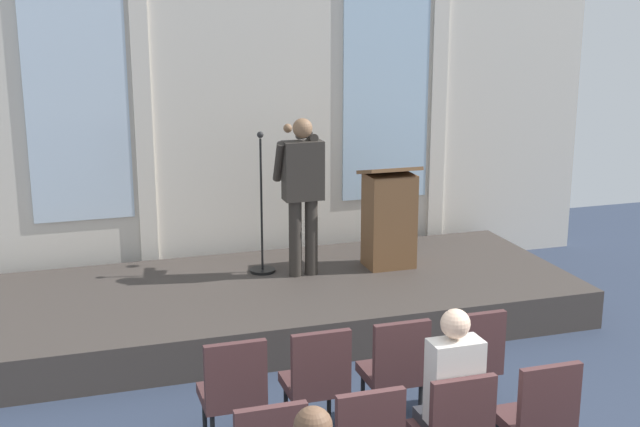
{
  "coord_description": "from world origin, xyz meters",
  "views": [
    {
      "loc": [
        -2.13,
        -3.77,
        3.37
      ],
      "look_at": [
        0.12,
        3.32,
        1.47
      ],
      "focal_mm": 48.31,
      "sensor_mm": 36.0,
      "label": 1
    }
  ],
  "objects_px": {
    "lectern": "(389,218)",
    "chair_r0_c3": "(470,356)",
    "chair_r1_c3": "(539,413)",
    "chair_r0_c0": "(233,388)",
    "mic_stand": "(262,242)",
    "speaker": "(302,185)",
    "audience_r1_c2": "(450,392)",
    "chair_r0_c2": "(396,366)",
    "chair_r1_c2": "(454,427)",
    "chair_r0_c1": "(317,377)"
  },
  "relations": [
    {
      "from": "lectern",
      "to": "chair_r0_c3",
      "type": "height_order",
      "value": "lectern"
    },
    {
      "from": "lectern",
      "to": "chair_r1_c3",
      "type": "distance_m",
      "value": 3.86
    },
    {
      "from": "lectern",
      "to": "chair_r1_c3",
      "type": "relative_size",
      "value": 1.23
    },
    {
      "from": "chair_r0_c3",
      "to": "lectern",
      "type": "bearing_deg",
      "value": 81.61
    },
    {
      "from": "chair_r0_c0",
      "to": "chair_r1_c3",
      "type": "xyz_separation_m",
      "value": [
        1.95,
        -1.03,
        0.0
      ]
    },
    {
      "from": "mic_stand",
      "to": "chair_r0_c0",
      "type": "relative_size",
      "value": 1.65
    },
    {
      "from": "speaker",
      "to": "chair_r1_c3",
      "type": "height_order",
      "value": "speaker"
    },
    {
      "from": "speaker",
      "to": "mic_stand",
      "type": "xyz_separation_m",
      "value": [
        -0.4,
        0.22,
        -0.66
      ]
    },
    {
      "from": "chair_r0_c0",
      "to": "audience_r1_c2",
      "type": "height_order",
      "value": "audience_r1_c2"
    },
    {
      "from": "chair_r0_c2",
      "to": "audience_r1_c2",
      "type": "height_order",
      "value": "audience_r1_c2"
    },
    {
      "from": "mic_stand",
      "to": "chair_r1_c3",
      "type": "relative_size",
      "value": 1.65
    },
    {
      "from": "chair_r1_c2",
      "to": "audience_r1_c2",
      "type": "xyz_separation_m",
      "value": [
        0.0,
        0.08,
        0.22
      ]
    },
    {
      "from": "mic_stand",
      "to": "chair_r0_c3",
      "type": "xyz_separation_m",
      "value": [
        0.99,
        -3.0,
        -0.21
      ]
    },
    {
      "from": "chair_r0_c1",
      "to": "audience_r1_c2",
      "type": "xyz_separation_m",
      "value": [
        0.65,
        -0.95,
        0.22
      ]
    },
    {
      "from": "chair_r0_c0",
      "to": "mic_stand",
      "type": "bearing_deg",
      "value": 72.21
    },
    {
      "from": "chair_r0_c0",
      "to": "chair_r0_c2",
      "type": "distance_m",
      "value": 1.3
    },
    {
      "from": "speaker",
      "to": "audience_r1_c2",
      "type": "height_order",
      "value": "speaker"
    },
    {
      "from": "chair_r0_c0",
      "to": "chair_r0_c1",
      "type": "relative_size",
      "value": 1.0
    },
    {
      "from": "chair_r0_c2",
      "to": "chair_r1_c2",
      "type": "height_order",
      "value": "same"
    },
    {
      "from": "chair_r0_c2",
      "to": "audience_r1_c2",
      "type": "relative_size",
      "value": 0.69
    },
    {
      "from": "chair_r0_c2",
      "to": "lectern",
      "type": "bearing_deg",
      "value": 69.12
    },
    {
      "from": "audience_r1_c2",
      "to": "chair_r1_c2",
      "type": "bearing_deg",
      "value": -90.0
    },
    {
      "from": "chair_r1_c3",
      "to": "speaker",
      "type": "bearing_deg",
      "value": 98.79
    },
    {
      "from": "mic_stand",
      "to": "chair_r0_c3",
      "type": "relative_size",
      "value": 1.65
    },
    {
      "from": "chair_r0_c3",
      "to": "chair_r0_c2",
      "type": "bearing_deg",
      "value": 180.0
    },
    {
      "from": "chair_r0_c1",
      "to": "audience_r1_c2",
      "type": "distance_m",
      "value": 1.18
    },
    {
      "from": "chair_r0_c0",
      "to": "chair_r0_c1",
      "type": "height_order",
      "value": "same"
    },
    {
      "from": "mic_stand",
      "to": "chair_r1_c2",
      "type": "bearing_deg",
      "value": -85.22
    },
    {
      "from": "chair_r0_c0",
      "to": "chair_r1_c3",
      "type": "relative_size",
      "value": 1.0
    },
    {
      "from": "chair_r0_c1",
      "to": "chair_r1_c3",
      "type": "distance_m",
      "value": 1.66
    },
    {
      "from": "chair_r0_c1",
      "to": "chair_r0_c3",
      "type": "xyz_separation_m",
      "value": [
        1.3,
        0.0,
        0.0
      ]
    },
    {
      "from": "lectern",
      "to": "chair_r0_c1",
      "type": "xyz_separation_m",
      "value": [
        -1.71,
        -2.78,
        -0.43
      ]
    },
    {
      "from": "chair_r0_c0",
      "to": "chair_r0_c3",
      "type": "relative_size",
      "value": 1.0
    },
    {
      "from": "mic_stand",
      "to": "chair_r0_c2",
      "type": "height_order",
      "value": "mic_stand"
    },
    {
      "from": "lectern",
      "to": "chair_r0_c1",
      "type": "bearing_deg",
      "value": -121.6
    },
    {
      "from": "chair_r1_c2",
      "to": "audience_r1_c2",
      "type": "distance_m",
      "value": 0.23
    },
    {
      "from": "mic_stand",
      "to": "chair_r1_c2",
      "type": "xyz_separation_m",
      "value": [
        0.34,
        -4.03,
        -0.21
      ]
    },
    {
      "from": "lectern",
      "to": "chair_r0_c2",
      "type": "distance_m",
      "value": 3.01
    },
    {
      "from": "audience_r1_c2",
      "to": "chair_r0_c1",
      "type": "bearing_deg",
      "value": 124.29
    },
    {
      "from": "speaker",
      "to": "mic_stand",
      "type": "bearing_deg",
      "value": 151.36
    },
    {
      "from": "audience_r1_c2",
      "to": "chair_r1_c3",
      "type": "relative_size",
      "value": 1.45
    },
    {
      "from": "chair_r0_c3",
      "to": "chair_r1_c2",
      "type": "bearing_deg",
      "value": -122.2
    },
    {
      "from": "mic_stand",
      "to": "audience_r1_c2",
      "type": "xyz_separation_m",
      "value": [
        0.34,
        -3.96,
        0.01
      ]
    },
    {
      "from": "chair_r0_c2",
      "to": "chair_r0_c3",
      "type": "xyz_separation_m",
      "value": [
        0.65,
        0.0,
        0.0
      ]
    },
    {
      "from": "chair_r0_c2",
      "to": "chair_r0_c0",
      "type": "bearing_deg",
      "value": 180.0
    },
    {
      "from": "chair_r1_c2",
      "to": "lectern",
      "type": "bearing_deg",
      "value": 74.46
    },
    {
      "from": "mic_stand",
      "to": "chair_r0_c3",
      "type": "bearing_deg",
      "value": -71.78
    },
    {
      "from": "lectern",
      "to": "chair_r0_c0",
      "type": "distance_m",
      "value": 3.67
    },
    {
      "from": "speaker",
      "to": "chair_r0_c0",
      "type": "distance_m",
      "value": 3.22
    },
    {
      "from": "speaker",
      "to": "chair_r1_c2",
      "type": "relative_size",
      "value": 1.82
    }
  ]
}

